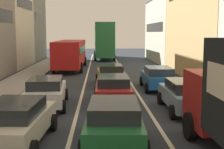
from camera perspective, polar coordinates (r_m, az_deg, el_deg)
name	(u,v)px	position (r m, az deg, el deg)	size (l,w,h in m)	color
sidewalk_left	(20,81)	(24.99, -16.35, -1.14)	(2.60, 64.00, 0.14)	#999999
lane_stripe_left	(85,81)	(24.29, -4.81, -1.26)	(0.16, 60.00, 0.01)	silver
lane_stripe_right	(130,81)	(24.38, 3.20, -1.21)	(0.16, 60.00, 0.01)	silver
sedan_centre_lane_second	(114,121)	(10.62, 0.35, -8.44)	(2.22, 4.38, 1.49)	#19592D
wagon_left_lane_second	(16,121)	(11.10, -16.94, -8.08)	(2.28, 4.40, 1.49)	beige
hatchback_centre_lane_third	(113,89)	(16.61, 0.19, -2.58)	(2.12, 4.33, 1.49)	#A51E1E
sedan_left_lane_third	(46,91)	(16.26, -11.82, -2.97)	(2.28, 4.40, 1.49)	silver
coupe_centre_lane_fourth	(111,74)	(22.38, -0.27, 0.06)	(2.16, 4.35, 1.49)	#B29319
sedan_right_lane_behind_truck	(185,95)	(15.45, 13.13, -3.56)	(2.08, 4.31, 1.49)	#759EB7
wagon_right_lane_far	(158,77)	(21.00, 8.32, -0.52)	(2.11, 4.33, 1.49)	#194C8C
bus_mid_queue_primary	(70,52)	(32.41, -7.51, 4.04)	(2.87, 10.52, 2.90)	#B21919
bus_far_queue_secondary	(104,39)	(45.03, -1.48, 6.44)	(2.94, 10.54, 5.06)	#1E6033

